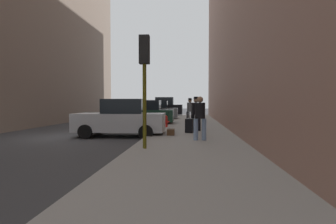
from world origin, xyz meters
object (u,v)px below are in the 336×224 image
Objects in this scene: fire_hydrant at (166,121)px; pedestrian_with_beanie at (190,110)px; parked_gray_coupe at (156,111)px; duffel_bag at (171,132)px; rolling_suitcase at (190,126)px; parked_silver_sedan at (121,119)px; pedestrian_with_fedora at (196,112)px; parked_dark_green_sedan at (145,113)px; parked_black_suv at (163,108)px; pedestrian_in_jeans at (200,116)px; traffic_light at (144,67)px.

fire_hydrant is 2.79m from pedestrian_with_beanie.
duffel_bag is (2.42, -12.48, -0.56)m from parked_gray_coupe.
rolling_suitcase reaches higher than fire_hydrant.
pedestrian_with_fedora reaches higher than parked_silver_sedan.
parked_dark_green_sedan is 0.92× the size of parked_black_suv.
pedestrian_in_jeans is (3.68, -13.96, 0.26)m from parked_gray_coupe.
parked_black_suv is at bearing 90.00° from parked_gray_coupe.
parked_gray_coupe is 0.92× the size of parked_black_suv.
traffic_light is (1.85, -3.96, 1.91)m from parked_silver_sedan.
parked_dark_green_sedan is 9.61× the size of duffel_bag.
pedestrian_with_beanie is at bearing 93.27° from pedestrian_in_jeans.
pedestrian_in_jeans is 2.11m from duffel_bag.
fire_hydrant is (1.80, -8.51, -0.35)m from parked_gray_coupe.
pedestrian_in_jeans reaches higher than parked_silver_sedan.
duffel_bag is at bearing -81.19° from fire_hydrant.
traffic_light is 4.31m from duffel_bag.
parked_dark_green_sedan is 1.17× the size of traffic_light.
pedestrian_with_beanie is at bearing -9.65° from parked_dark_green_sedan.
pedestrian_with_beanie is 4.04× the size of duffel_bag.
pedestrian_in_jeans is at bearing -79.90° from parked_black_suv.
pedestrian_with_fedora is (1.72, 5.38, -1.62)m from traffic_light.
parked_dark_green_sedan is 5.65m from parked_gray_coupe.
traffic_light is (1.85, -10.31, 1.91)m from parked_dark_green_sedan.
parked_black_suv is at bearing 104.08° from pedestrian_with_beanie.
fire_hydrant is at bearing 130.50° from pedestrian_with_fedora.
parked_gray_coupe is at bearing 104.76° from pedestrian_in_jeans.
parked_dark_green_sedan is 3.40m from fire_hydrant.
parked_black_suv is 6.54× the size of fire_hydrant.
fire_hydrant is at bearing 62.71° from parked_silver_sedan.
parked_silver_sedan is at bearing -119.14° from pedestrian_with_beanie.
rolling_suitcase is (3.25, -11.34, -0.36)m from parked_gray_coupe.
pedestrian_in_jeans is at bearing -28.05° from parked_silver_sedan.
duffel_bag is at bearing -11.11° from parked_silver_sedan.
pedestrian_with_beanie is (1.43, 2.31, 0.64)m from fire_hydrant.
parked_black_suv is 2.59× the size of pedestrian_with_fedora.
parked_gray_coupe is 1.18× the size of traffic_light.
fire_hydrant is at bearing 117.08° from rolling_suitcase.
parked_silver_sedan is at bearing -158.32° from pedestrian_with_fedora.
parked_gray_coupe is 11.81m from rolling_suitcase.
traffic_light is (0.05, -7.45, 2.26)m from fire_hydrant.
pedestrian_in_jeans reaches higher than parked_dark_green_sedan.
fire_hydrant is 4.02m from duffel_bag.
parked_black_suv reaches higher than duffel_bag.
traffic_light is 8.18× the size of duffel_bag.
fire_hydrant is 2.80m from pedestrian_with_fedora.
parked_dark_green_sedan is 10.65m from traffic_light.
parked_black_suv reaches higher than pedestrian_with_fedora.
pedestrian_with_beanie is (3.23, 5.80, 0.29)m from parked_silver_sedan.
parked_silver_sedan is 9.66× the size of duffel_bag.
fire_hydrant reaches higher than duffel_bag.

